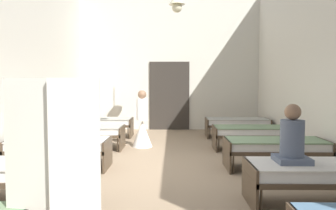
% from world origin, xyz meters
% --- Properties ---
extents(ground_plane, '(6.86, 11.43, 0.10)m').
position_xyz_m(ground_plane, '(0.00, 0.00, -0.05)').
color(ground_plane, '#8C755B').
extents(room_shell, '(6.66, 11.03, 4.70)m').
position_xyz_m(room_shell, '(0.00, 1.31, 2.36)').
color(room_shell, beige).
rests_on(room_shell, ground).
extents(bed_left_row_1, '(1.90, 0.84, 0.57)m').
position_xyz_m(bed_left_row_1, '(-2.08, -1.89, 0.44)').
color(bed_left_row_1, '#473828').
rests_on(bed_left_row_1, ground).
extents(bed_right_row_1, '(1.90, 0.84, 0.57)m').
position_xyz_m(bed_right_row_1, '(2.08, -1.89, 0.44)').
color(bed_right_row_1, '#473828').
rests_on(bed_right_row_1, ground).
extents(bed_left_row_2, '(1.90, 0.84, 0.57)m').
position_xyz_m(bed_left_row_2, '(-2.08, 0.00, 0.44)').
color(bed_left_row_2, '#473828').
rests_on(bed_left_row_2, ground).
extents(bed_right_row_2, '(1.90, 0.84, 0.57)m').
position_xyz_m(bed_right_row_2, '(2.08, 0.00, 0.44)').
color(bed_right_row_2, '#473828').
rests_on(bed_right_row_2, ground).
extents(bed_left_row_3, '(1.90, 0.84, 0.57)m').
position_xyz_m(bed_left_row_3, '(-2.08, 1.89, 0.44)').
color(bed_left_row_3, '#473828').
rests_on(bed_left_row_3, ground).
extents(bed_right_row_3, '(1.90, 0.84, 0.57)m').
position_xyz_m(bed_right_row_3, '(2.08, 1.89, 0.44)').
color(bed_right_row_3, '#473828').
rests_on(bed_right_row_3, ground).
extents(bed_left_row_4, '(1.90, 0.84, 0.57)m').
position_xyz_m(bed_left_row_4, '(-2.08, 3.77, 0.44)').
color(bed_left_row_4, '#473828').
rests_on(bed_left_row_4, ground).
extents(bed_right_row_4, '(1.90, 0.84, 0.57)m').
position_xyz_m(bed_right_row_4, '(2.08, 3.77, 0.44)').
color(bed_right_row_4, '#473828').
rests_on(bed_right_row_4, ground).
extents(nurse_near_aisle, '(0.52, 0.52, 1.49)m').
position_xyz_m(nurse_near_aisle, '(-0.68, 2.19, 0.53)').
color(nurse_near_aisle, white).
rests_on(nurse_near_aisle, ground).
extents(patient_seated_primary, '(0.44, 0.44, 0.80)m').
position_xyz_m(patient_seated_primary, '(1.73, -1.83, 0.87)').
color(patient_seated_primary, '#515B70').
rests_on(patient_seated_primary, bed_right_row_1).
extents(privacy_screen, '(1.25, 0.21, 1.70)m').
position_xyz_m(privacy_screen, '(-1.13, -3.59, 0.85)').
color(privacy_screen, silver).
rests_on(privacy_screen, ground).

